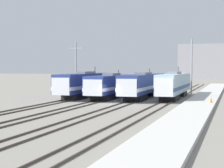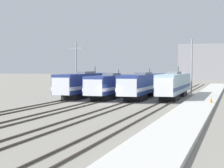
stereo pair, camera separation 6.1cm
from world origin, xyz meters
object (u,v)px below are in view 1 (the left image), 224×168
Objects in this scene: catenary_tower_right at (192,66)px; locomotive_center_left at (111,85)px; traffic_cone at (211,100)px; locomotive_far_left at (85,84)px; catenary_tower_left at (76,67)px; locomotive_center_right at (143,85)px; locomotive_far_right at (174,85)px.

locomotive_center_left is at bearing -163.71° from catenary_tower_right.
catenary_tower_right is 13.28× the size of traffic_cone.
catenary_tower_left is at bearing 135.95° from locomotive_far_left.
catenary_tower_left is (-12.06, 1.78, 2.87)m from locomotive_center_right.
locomotive_center_left is 1.82× the size of catenary_tower_right.
locomotive_far_left is at bearing -44.05° from catenary_tower_left.
locomotive_center_right is at bearing -168.48° from locomotive_far_right.
traffic_cone is at bearing -54.60° from locomotive_far_right.
catenary_tower_right is at bearing 17.61° from locomotive_far_right.
locomotive_far_right reaches higher than locomotive_center_right.
catenary_tower_left is 25.05m from traffic_cone.
locomotive_center_left is 8.66m from catenary_tower_left.
locomotive_center_right is 28.26× the size of traffic_cone.
locomotive_far_left reaches higher than locomotive_center_left.
catenary_tower_right reaches higher than locomotive_center_right.
locomotive_center_left is (4.70, -0.94, -0.11)m from locomotive_far_left.
traffic_cone is at bearing -35.14° from locomotive_center_right.
locomotive_far_left is 1.13× the size of locomotive_center_left.
catenary_tower_left is at bearing 157.71° from traffic_cone.
traffic_cone is (10.78, -7.59, -1.42)m from locomotive_center_right.
catenary_tower_left is 1.00× the size of catenary_tower_right.
catenary_tower_right is at bearing 110.48° from traffic_cone.
locomotive_far_left is 2.06× the size of catenary_tower_right.
locomotive_far_left is 9.44m from locomotive_center_right.
locomotive_center_right is 8.02m from catenary_tower_right.
locomotive_far_left is 21.35m from traffic_cone.
locomotive_far_right reaches higher than locomotive_center_left.
locomotive_center_left is 9.78m from locomotive_far_right.
locomotive_center_left is 5.01m from locomotive_center_right.
locomotive_far_left is 2.06× the size of catenary_tower_left.
catenary_tower_right is at bearing 0.00° from catenary_tower_left.
locomotive_far_left is at bearing 168.75° from locomotive_center_left.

